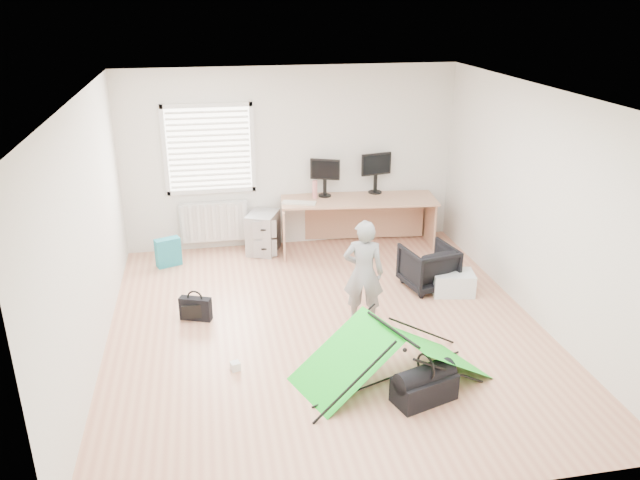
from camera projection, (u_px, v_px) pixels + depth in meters
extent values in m
plane|color=tan|center=(326.00, 327.00, 7.32)|extent=(5.50, 5.50, 0.00)
cube|color=silver|center=(291.00, 158.00, 9.33)|extent=(5.00, 0.02, 2.70)
cube|color=silver|center=(209.00, 149.00, 9.01)|extent=(1.20, 0.06, 1.20)
cube|color=silver|center=(214.00, 222.00, 9.38)|extent=(1.00, 0.12, 0.60)
cube|color=tan|center=(358.00, 224.00, 9.46)|extent=(2.38, 0.98, 0.79)
cube|color=#9C9EA2|center=(263.00, 233.00, 9.34)|extent=(0.57, 0.64, 0.62)
cube|color=black|center=(325.00, 183.00, 9.36)|extent=(0.45, 0.26, 0.42)
cube|color=black|center=(375.00, 178.00, 9.52)|extent=(0.49, 0.20, 0.46)
cube|color=beige|center=(299.00, 203.00, 9.10)|extent=(0.52, 0.32, 0.02)
cylinder|color=#CC7372|center=(315.00, 189.00, 9.30)|extent=(0.09, 0.09, 0.27)
imported|color=black|center=(428.00, 267.00, 8.22)|extent=(0.74, 0.75, 0.59)
imported|color=gray|center=(364.00, 273.00, 7.20)|extent=(0.54, 0.43, 1.29)
cube|color=silver|center=(453.00, 283.00, 8.10)|extent=(0.58, 0.46, 0.29)
cube|color=teal|center=(168.00, 252.00, 8.90)|extent=(0.38, 0.27, 0.41)
cube|color=black|center=(196.00, 309.00, 7.45)|extent=(0.40, 0.24, 0.28)
cube|color=silver|center=(235.00, 366.00, 6.48)|extent=(0.11, 0.11, 0.09)
cube|color=black|center=(424.00, 388.00, 5.97)|extent=(0.67, 0.48, 0.26)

